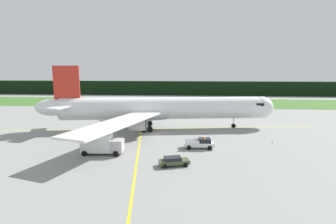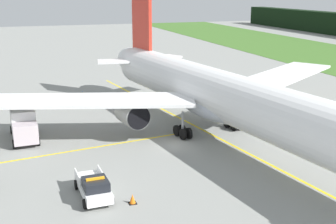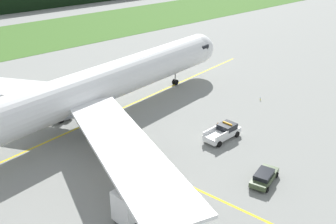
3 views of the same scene
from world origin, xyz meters
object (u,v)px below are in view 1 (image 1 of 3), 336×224
(airliner, at_px, (157,109))
(ops_pickup_truck, at_px, (200,143))
(catering_truck, at_px, (101,143))
(staff_car, at_px, (174,161))
(apron_cone, at_px, (210,143))

(airliner, height_order, ops_pickup_truck, airliner)
(ops_pickup_truck, relative_size, catering_truck, 0.79)
(staff_car, distance_m, apron_cone, 13.05)
(airliner, relative_size, staff_car, 11.91)
(airliner, xyz_separation_m, catering_truck, (-6.73, -19.83, -2.89))
(ops_pickup_truck, distance_m, staff_car, 9.91)
(airliner, distance_m, staff_car, 25.08)
(catering_truck, height_order, apron_cone, catering_truck)
(catering_truck, bearing_deg, staff_car, -19.73)
(staff_car, bearing_deg, apron_cone, 62.73)
(ops_pickup_truck, xyz_separation_m, apron_cone, (1.91, 2.56, -0.54))
(airliner, bearing_deg, staff_car, -77.47)
(apron_cone, bearing_deg, ops_pickup_truck, -126.83)
(staff_car, height_order, apron_cone, staff_car)
(staff_car, relative_size, apron_cone, 6.19)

